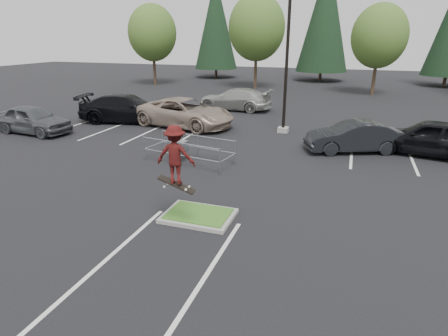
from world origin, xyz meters
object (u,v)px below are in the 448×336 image
(conif_a, at_px, (216,23))
(conif_b, at_px, (325,15))
(decid_c, at_px, (379,38))
(car_far_silver, at_px, (235,99))
(cart_corral, at_px, (181,146))
(car_r_black, at_px, (431,138))
(decid_a, at_px, (153,35))
(car_r_charc, at_px, (353,137))
(skateboarder, at_px, (175,155))
(car_l_grey, at_px, (32,119))
(car_l_black, at_px, (126,108))
(decid_b, at_px, (257,30))
(light_pole, at_px, (287,53))
(car_l_tan, at_px, (185,113))

(conif_a, distance_m, conif_b, 14.03)
(decid_c, xyz_separation_m, car_far_silver, (-10.39, -11.83, -4.42))
(decid_c, relative_size, car_far_silver, 1.47)
(conif_a, bearing_deg, conif_b, 2.05)
(decid_c, bearing_deg, cart_corral, -109.81)
(car_r_black, bearing_deg, decid_a, -116.51)
(decid_a, distance_m, car_r_charc, 31.06)
(skateboarder, distance_m, car_l_grey, 15.57)
(skateboarder, relative_size, car_l_black, 0.31)
(decid_a, distance_m, cart_corral, 29.61)
(conif_a, distance_m, car_far_silver, 24.81)
(conif_a, bearing_deg, car_l_grey, -89.13)
(decid_b, xyz_separation_m, skateboarder, (5.78, -31.53, -3.68))
(cart_corral, distance_m, car_r_black, 11.93)
(decid_a, relative_size, skateboarder, 4.58)
(car_l_grey, bearing_deg, car_r_charc, -77.78)
(skateboarder, relative_size, car_far_silver, 0.34)
(decid_b, height_order, skateboarder, decid_b)
(decid_b, relative_size, conif_a, 0.74)
(cart_corral, relative_size, car_far_silver, 0.75)
(car_l_black, bearing_deg, cart_corral, -145.57)
(car_far_silver, bearing_deg, car_r_black, 59.90)
(decid_c, xyz_separation_m, skateboarder, (-6.22, -30.83, -2.89))
(light_pole, xyz_separation_m, car_r_charc, (4.00, -2.83, -3.80))
(light_pole, distance_m, car_r_charc, 6.20)
(cart_corral, relative_size, skateboarder, 2.19)
(skateboarder, bearing_deg, car_l_tan, -74.22)
(car_r_charc, bearing_deg, light_pole, -146.81)
(skateboarder, bearing_deg, conif_b, -98.26)
(light_pole, distance_m, car_r_black, 8.65)
(decid_c, xyz_separation_m, car_l_grey, (-19.49, -22.83, -4.43))
(decid_b, bearing_deg, decid_a, -177.61)
(light_pole, height_order, decid_b, light_pole)
(conif_b, bearing_deg, decid_b, -121.09)
(car_l_black, height_order, car_r_black, car_l_black)
(light_pole, xyz_separation_m, cart_corral, (-3.45, -6.99, -3.83))
(light_pole, xyz_separation_m, conif_b, (-0.50, 28.50, 3.29))
(light_pole, xyz_separation_m, decid_a, (-18.51, 18.03, 1.02))
(car_l_grey, bearing_deg, decid_c, -35.15)
(light_pole, height_order, car_r_black, light_pole)
(car_r_charc, distance_m, car_r_black, 3.55)
(car_l_black, distance_m, car_l_grey, 5.70)
(car_r_black, bearing_deg, car_l_black, -84.15)
(light_pole, relative_size, car_l_grey, 2.10)
(decid_a, relative_size, car_far_silver, 1.56)
(car_l_grey, bearing_deg, skateboarder, -115.75)
(decid_a, xyz_separation_m, car_l_black, (8.01, -18.53, -4.67))
(conif_b, xyz_separation_m, cart_corral, (-2.95, -35.49, -7.12))
(conif_a, distance_m, car_r_charc, 36.51)
(decid_a, distance_m, car_r_black, 33.33)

